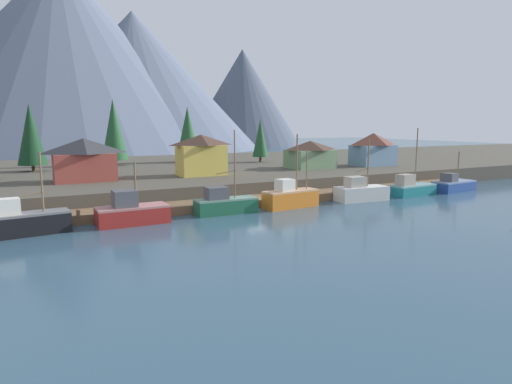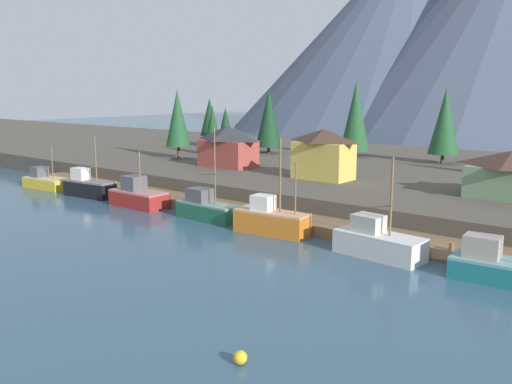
{
  "view_description": "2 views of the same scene",
  "coord_description": "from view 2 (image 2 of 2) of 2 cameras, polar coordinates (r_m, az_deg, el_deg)",
  "views": [
    {
      "loc": [
        -24.46,
        -46.71,
        10.11
      ],
      "look_at": [
        0.94,
        1.55,
        1.7
      ],
      "focal_mm": 31.05,
      "sensor_mm": 36.0,
      "label": 1
    },
    {
      "loc": [
        33.53,
        -40.23,
        13.04
      ],
      "look_at": [
        -1.1,
        2.42,
        2.74
      ],
      "focal_mm": 37.96,
      "sensor_mm": 36.0,
      "label": 2
    }
  ],
  "objects": [
    {
      "name": "conifer_near_right",
      "position": [
        83.87,
        19.27,
        7.07
      ],
      "size": [
        4.39,
        4.39,
        11.02
      ],
      "color": "#4C3823",
      "rests_on": "shoreline_bank"
    },
    {
      "name": "conifer_back_left",
      "position": [
        90.97,
        -4.6,
        7.04
      ],
      "size": [
        2.78,
        2.78,
        8.13
      ],
      "color": "#4C3823",
      "rests_on": "shoreline_bank"
    },
    {
      "name": "fishing_boat_red",
      "position": [
        63.17,
        -12.34,
        -0.41
      ],
      "size": [
        7.15,
        3.14,
        6.36
      ],
      "rotation": [
        0.0,
        0.0,
        0.02
      ],
      "color": "maroon",
      "rests_on": "ground_plane"
    },
    {
      "name": "conifer_centre",
      "position": [
        86.32,
        -8.25,
        7.69
      ],
      "size": [
        3.89,
        3.89,
        10.68
      ],
      "color": "#4C3823",
      "rests_on": "shoreline_bank"
    },
    {
      "name": "dock",
      "position": [
        55.35,
        0.6,
        -2.48
      ],
      "size": [
        80.0,
        4.0,
        1.6
      ],
      "color": "brown",
      "rests_on": "ground_plane"
    },
    {
      "name": "conifer_mid_right",
      "position": [
        99.3,
        -3.23,
        7.13
      ],
      "size": [
        2.98,
        2.98,
        7.59
      ],
      "color": "#4C3823",
      "rests_on": "shoreline_bank"
    },
    {
      "name": "fishing_boat_teal",
      "position": [
        41.3,
        24.43,
        -7.23
      ],
      "size": [
        7.28,
        3.32,
        9.55
      ],
      "rotation": [
        0.0,
        0.0,
        0.07
      ],
      "color": "#196B70",
      "rests_on": "ground_plane"
    },
    {
      "name": "fishing_boat_yellow",
      "position": [
        78.81,
        -21.23,
        1.04
      ],
      "size": [
        7.35,
        3.59,
        5.88
      ],
      "rotation": [
        0.0,
        0.0,
        0.1
      ],
      "color": "gold",
      "rests_on": "ground_plane"
    },
    {
      "name": "house_green",
      "position": [
        59.39,
        25.23,
        1.74
      ],
      "size": [
        7.93,
        5.96,
        4.73
      ],
      "color": "#6B8E66",
      "rests_on": "shoreline_bank"
    },
    {
      "name": "fishing_boat_orange",
      "position": [
        50.01,
        1.56,
        -2.95
      ],
      "size": [
        7.3,
        3.04,
        8.89
      ],
      "rotation": [
        0.0,
        0.0,
        0.1
      ],
      "color": "#CC6B1E",
      "rests_on": "ground_plane"
    },
    {
      "name": "conifer_mid_left",
      "position": [
        89.39,
        10.44,
        7.9
      ],
      "size": [
        4.67,
        4.67,
        12.16
      ],
      "color": "#4C3823",
      "rests_on": "shoreline_bank"
    },
    {
      "name": "conifer_back_right",
      "position": [
        92.77,
        1.34,
        7.79
      ],
      "size": [
        4.45,
        4.45,
        10.85
      ],
      "color": "#4C3823",
      "rests_on": "shoreline_bank"
    },
    {
      "name": "house_yellow",
      "position": [
        65.79,
        7.11,
        4.03
      ],
      "size": [
        7.13,
        4.32,
        6.05
      ],
      "color": "gold",
      "rests_on": "shoreline_bank"
    },
    {
      "name": "house_red",
      "position": [
        76.26,
        -2.98,
        4.88
      ],
      "size": [
        8.12,
        4.75,
        5.74
      ],
      "color": "#9E4238",
      "rests_on": "shoreline_bank"
    },
    {
      "name": "shoreline_bank",
      "position": [
        80.5,
        14.03,
        1.88
      ],
      "size": [
        400.0,
        56.0,
        2.5
      ],
      "primitive_type": "cube",
      "color": "#4C473D",
      "rests_on": "ground_plane"
    },
    {
      "name": "mountain_west_peak",
      "position": [
        209.14,
        16.21,
        16.11
      ],
      "size": [
        128.78,
        128.78,
        69.02
      ],
      "primitive_type": "cone",
      "color": "#4C566B",
      "rests_on": "ground_plane"
    },
    {
      "name": "channel_buoy",
      "position": [
        27.36,
        -1.67,
        -17.03
      ],
      "size": [
        0.7,
        0.7,
        0.7
      ],
      "primitive_type": "sphere",
      "color": "gold",
      "rests_on": "ground_plane"
    },
    {
      "name": "ground_plane",
      "position": [
        70.25,
        9.79,
        -0.65
      ],
      "size": [
        400.0,
        400.0,
        1.0
      ],
      "primitive_type": "cube",
      "color": "#335166"
    },
    {
      "name": "fishing_boat_white",
      "position": [
        44.29,
        12.71,
        -5.18
      ],
      "size": [
        7.32,
        3.44,
        8.09
      ],
      "rotation": [
        0.0,
        0.0,
        -0.09
      ],
      "color": "silver",
      "rests_on": "ground_plane"
    },
    {
      "name": "fishing_boat_green",
      "position": [
        55.76,
        -5.26,
        -1.72
      ],
      "size": [
        7.13,
        2.45,
        9.46
      ],
      "rotation": [
        0.0,
        0.0,
        -0.01
      ],
      "color": "#1E5B3D",
      "rests_on": "ground_plane"
    },
    {
      "name": "fishing_boat_black",
      "position": [
        70.76,
        -17.2,
        0.53
      ],
      "size": [
        7.33,
        3.22,
        7.58
      ],
      "rotation": [
        0.0,
        0.0,
        0.12
      ],
      "color": "black",
      "rests_on": "ground_plane"
    },
    {
      "name": "conifer_near_left",
      "position": [
        106.68,
        -4.9,
        7.89
      ],
      "size": [
        3.76,
        3.76,
        9.18
      ],
      "color": "#4C3823",
      "rests_on": "shoreline_bank"
    }
  ]
}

